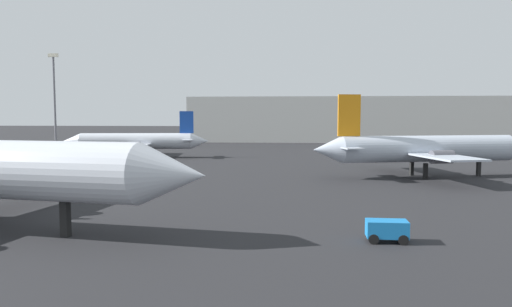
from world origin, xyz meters
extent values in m
cone|color=silver|center=(-7.25, 15.94, 4.07)|extent=(4.60, 4.29, 3.72)
cube|color=black|center=(-14.30, 17.00, 1.10)|extent=(0.55, 0.55, 2.20)
cylinder|color=#B2BCCC|center=(15.66, 47.87, 3.44)|extent=(21.63, 8.25, 3.16)
cone|color=#B2BCCC|center=(3.54, 44.86, 3.44)|extent=(4.14, 3.91, 3.16)
cube|color=#B2BCCC|center=(14.62, 47.61, 2.97)|extent=(9.38, 21.47, 0.20)
cube|color=#B2BCCC|center=(5.64, 45.39, 3.76)|extent=(3.67, 7.36, 0.13)
cube|color=orange|center=(6.05, 45.49, 7.45)|extent=(2.68, 0.90, 4.85)
cylinder|color=#4C4C54|center=(14.28, 51.65, 2.81)|extent=(2.82, 2.08, 1.52)
cylinder|color=#4C4C54|center=(16.21, 43.90, 2.81)|extent=(2.82, 2.08, 1.52)
cube|color=black|center=(22.34, 49.53, 0.93)|extent=(0.51, 0.51, 1.86)
cube|color=black|center=(14.21, 49.25, 0.93)|extent=(0.51, 0.51, 1.86)
cube|color=black|center=(15.03, 45.98, 0.93)|extent=(0.51, 0.51, 1.86)
cylinder|color=silver|center=(-27.99, 70.52, 2.91)|extent=(19.37, 4.99, 2.78)
cone|color=silver|center=(-39.03, 69.23, 2.91)|extent=(3.36, 3.11, 2.78)
cone|color=silver|center=(-16.96, 71.81, 2.91)|extent=(3.36, 3.11, 2.78)
cube|color=silver|center=(-27.04, 70.63, 2.49)|extent=(6.15, 20.30, 0.18)
cube|color=silver|center=(-18.85, 71.59, 3.19)|extent=(2.52, 6.47, 0.12)
cube|color=#1947B2|center=(-19.22, 71.54, 6.22)|extent=(2.41, 0.50, 3.84)
cylinder|color=#4C4C54|center=(-27.17, 66.79, 2.35)|extent=(2.39, 1.60, 1.35)
cylinder|color=#4C4C54|center=(-28.05, 74.33, 2.35)|extent=(2.39, 1.60, 1.35)
cube|color=black|center=(-34.09, 69.80, 0.76)|extent=(0.42, 0.42, 1.52)
cube|color=black|center=(-26.87, 69.14, 0.76)|extent=(0.42, 0.42, 1.52)
cube|color=black|center=(-27.22, 72.12, 0.76)|extent=(0.42, 0.42, 1.52)
cube|color=#1972BF|center=(5.27, 17.35, 0.80)|extent=(2.43, 1.35, 1.00)
cylinder|color=black|center=(6.12, 17.91, 0.30)|extent=(0.60, 0.21, 0.60)
cylinder|color=black|center=(6.10, 16.74, 0.30)|extent=(0.60, 0.21, 0.60)
cylinder|color=black|center=(4.44, 17.95, 0.30)|extent=(0.60, 0.21, 0.60)
cylinder|color=black|center=(4.42, 16.78, 0.30)|extent=(0.60, 0.21, 0.60)
cylinder|color=slate|center=(-57.18, 98.54, 10.53)|extent=(0.50, 0.50, 21.07)
cube|color=#F2EACC|center=(-57.18, 98.54, 21.47)|extent=(2.40, 0.50, 0.80)
cube|color=#B7B7B2|center=(15.73, 128.58, 6.18)|extent=(90.71, 23.79, 12.36)
camera|label=1|loc=(-0.15, -11.02, 7.54)|focal=33.57mm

